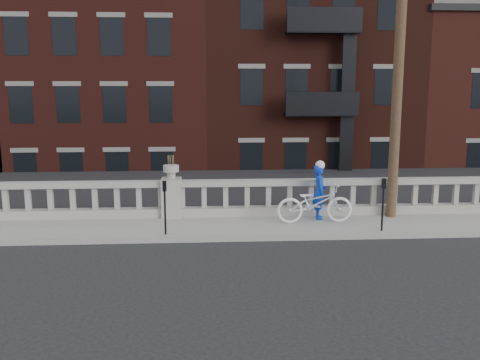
% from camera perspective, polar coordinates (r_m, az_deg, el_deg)
% --- Properties ---
extents(ground, '(120.00, 120.00, 0.00)m').
position_cam_1_polar(ground, '(11.56, -8.49, -9.41)').
color(ground, black).
rests_on(ground, ground).
extents(sidewalk, '(32.00, 2.20, 0.15)m').
position_cam_1_polar(sidewalk, '(14.39, -7.49, -5.10)').
color(sidewalk, gray).
rests_on(sidewalk, ground).
extents(balustrade, '(28.00, 0.34, 1.03)m').
position_cam_1_polar(balustrade, '(15.18, -7.30, -2.09)').
color(balustrade, gray).
rests_on(balustrade, sidewalk).
extents(planter_pedestal, '(0.55, 0.55, 1.76)m').
position_cam_1_polar(planter_pedestal, '(15.14, -7.31, -1.39)').
color(planter_pedestal, gray).
rests_on(planter_pedestal, sidewalk).
extents(lower_level, '(80.00, 44.00, 20.80)m').
position_cam_1_polar(lower_level, '(33.91, -4.34, 8.18)').
color(lower_level, '#605E59').
rests_on(lower_level, ground).
extents(utility_pole, '(1.60, 0.28, 10.00)m').
position_cam_1_polar(utility_pole, '(15.40, 16.73, 14.95)').
color(utility_pole, '#422D1E').
rests_on(utility_pole, sidewalk).
extents(parking_meter_b, '(0.10, 0.09, 1.36)m').
position_cam_1_polar(parking_meter_b, '(13.35, -8.02, -2.26)').
color(parking_meter_b, black).
rests_on(parking_meter_b, sidewalk).
extents(parking_meter_c, '(0.10, 0.09, 1.36)m').
position_cam_1_polar(parking_meter_c, '(14.03, 15.02, -1.91)').
color(parking_meter_c, black).
rests_on(parking_meter_c, sidewalk).
extents(bicycle, '(2.08, 0.78, 1.08)m').
position_cam_1_polar(bicycle, '(14.55, 7.98, -2.45)').
color(bicycle, white).
rests_on(bicycle, sidewalk).
extents(cyclist, '(0.41, 0.58, 1.52)m').
position_cam_1_polar(cyclist, '(14.97, 8.46, -1.24)').
color(cyclist, '#0C37C2').
rests_on(cyclist, sidewalk).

